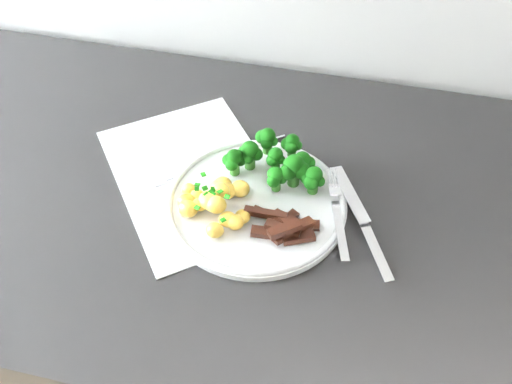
{
  "coord_description": "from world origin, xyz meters",
  "views": [
    {
      "loc": [
        0.12,
        1.12,
        1.56
      ],
      "look_at": [
        -0.01,
        1.65,
        0.97
      ],
      "focal_mm": 41.5,
      "sensor_mm": 36.0,
      "label": 1
    }
  ],
  "objects_px": {
    "counter": "(256,360)",
    "beef_strips": "(285,226)",
    "recipe_paper": "(194,176)",
    "fork": "(338,216)",
    "potatoes": "(215,201)",
    "knife": "(368,235)",
    "plate": "(256,203)",
    "broccoli": "(279,161)"
  },
  "relations": [
    {
      "from": "broccoli",
      "to": "beef_strips",
      "type": "height_order",
      "value": "broccoli"
    },
    {
      "from": "plate",
      "to": "fork",
      "type": "xyz_separation_m",
      "value": [
        0.11,
        -0.01,
        0.01
      ]
    },
    {
      "from": "plate",
      "to": "beef_strips",
      "type": "bearing_deg",
      "value": -39.55
    },
    {
      "from": "potatoes",
      "to": "knife",
      "type": "distance_m",
      "value": 0.21
    },
    {
      "from": "counter",
      "to": "fork",
      "type": "relative_size",
      "value": 15.23
    },
    {
      "from": "recipe_paper",
      "to": "potatoes",
      "type": "distance_m",
      "value": 0.08
    },
    {
      "from": "counter",
      "to": "fork",
      "type": "bearing_deg",
      "value": -5.49
    },
    {
      "from": "knife",
      "to": "fork",
      "type": "bearing_deg",
      "value": 160.25
    },
    {
      "from": "recipe_paper",
      "to": "fork",
      "type": "bearing_deg",
      "value": -11.19
    },
    {
      "from": "broccoli",
      "to": "beef_strips",
      "type": "relative_size",
      "value": 1.44
    },
    {
      "from": "counter",
      "to": "knife",
      "type": "height_order",
      "value": "knife"
    },
    {
      "from": "broccoli",
      "to": "knife",
      "type": "distance_m",
      "value": 0.16
    },
    {
      "from": "fork",
      "to": "knife",
      "type": "relative_size",
      "value": 0.87
    },
    {
      "from": "beef_strips",
      "to": "fork",
      "type": "bearing_deg",
      "value": 26.93
    },
    {
      "from": "plate",
      "to": "fork",
      "type": "relative_size",
      "value": 1.54
    },
    {
      "from": "recipe_paper",
      "to": "beef_strips",
      "type": "height_order",
      "value": "beef_strips"
    },
    {
      "from": "counter",
      "to": "beef_strips",
      "type": "height_order",
      "value": "beef_strips"
    },
    {
      "from": "knife",
      "to": "recipe_paper",
      "type": "bearing_deg",
      "value": 167.36
    },
    {
      "from": "counter",
      "to": "beef_strips",
      "type": "xyz_separation_m",
      "value": [
        0.05,
        -0.04,
        0.49
      ]
    },
    {
      "from": "broccoli",
      "to": "potatoes",
      "type": "height_order",
      "value": "broccoli"
    },
    {
      "from": "fork",
      "to": "plate",
      "type": "bearing_deg",
      "value": 176.89
    },
    {
      "from": "counter",
      "to": "broccoli",
      "type": "xyz_separation_m",
      "value": [
        0.02,
        0.05,
        0.51
      ]
    },
    {
      "from": "recipe_paper",
      "to": "plate",
      "type": "relative_size",
      "value": 1.46
    },
    {
      "from": "beef_strips",
      "to": "fork",
      "type": "height_order",
      "value": "beef_strips"
    },
    {
      "from": "counter",
      "to": "plate",
      "type": "relative_size",
      "value": 9.91
    },
    {
      "from": "recipe_paper",
      "to": "plate",
      "type": "height_order",
      "value": "plate"
    },
    {
      "from": "recipe_paper",
      "to": "fork",
      "type": "height_order",
      "value": "fork"
    },
    {
      "from": "plate",
      "to": "knife",
      "type": "relative_size",
      "value": 1.34
    },
    {
      "from": "potatoes",
      "to": "plate",
      "type": "bearing_deg",
      "value": 24.91
    },
    {
      "from": "broccoli",
      "to": "fork",
      "type": "xyz_separation_m",
      "value": [
        0.09,
        -0.06,
        -0.02
      ]
    },
    {
      "from": "fork",
      "to": "recipe_paper",
      "type": "bearing_deg",
      "value": 168.81
    },
    {
      "from": "broccoli",
      "to": "potatoes",
      "type": "distance_m",
      "value": 0.11
    },
    {
      "from": "fork",
      "to": "knife",
      "type": "height_order",
      "value": "fork"
    },
    {
      "from": "plate",
      "to": "knife",
      "type": "bearing_deg",
      "value": -7.77
    },
    {
      "from": "counter",
      "to": "plate",
      "type": "height_order",
      "value": "plate"
    },
    {
      "from": "recipe_paper",
      "to": "beef_strips",
      "type": "xyz_separation_m",
      "value": [
        0.15,
        -0.08,
        0.02
      ]
    },
    {
      "from": "recipe_paper",
      "to": "knife",
      "type": "relative_size",
      "value": 1.97
    },
    {
      "from": "counter",
      "to": "recipe_paper",
      "type": "relative_size",
      "value": 6.78
    },
    {
      "from": "recipe_paper",
      "to": "plate",
      "type": "bearing_deg",
      "value": -19.79
    },
    {
      "from": "potatoes",
      "to": "knife",
      "type": "relative_size",
      "value": 0.56
    },
    {
      "from": "broccoli",
      "to": "fork",
      "type": "relative_size",
      "value": 0.91
    },
    {
      "from": "recipe_paper",
      "to": "beef_strips",
      "type": "relative_size",
      "value": 3.56
    }
  ]
}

